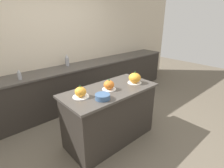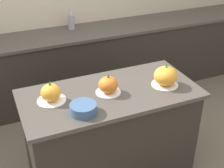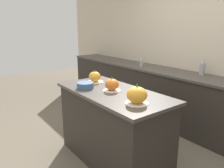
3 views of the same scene
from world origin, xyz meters
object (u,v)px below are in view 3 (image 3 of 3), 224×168
(bottle_tall, at_px, (202,67))
(bottle_short, at_px, (142,62))
(pumpkin_cake_left, at_px, (95,77))
(mixing_bowl, at_px, (85,85))
(pumpkin_cake_right, at_px, (137,95))
(pumpkin_cake_center, at_px, (112,85))

(bottle_tall, relative_size, bottle_short, 1.41)
(pumpkin_cake_left, height_order, bottle_tall, bottle_tall)
(pumpkin_cake_left, relative_size, mixing_bowl, 1.13)
(pumpkin_cake_right, bearing_deg, pumpkin_cake_center, 171.60)
(pumpkin_cake_left, height_order, pumpkin_cake_center, pumpkin_cake_left)
(pumpkin_cake_left, distance_m, bottle_short, 1.33)
(pumpkin_cake_center, distance_m, bottle_short, 1.58)
(pumpkin_cake_left, relative_size, bottle_short, 1.23)
(pumpkin_cake_left, height_order, mixing_bowl, pumpkin_cake_left)
(pumpkin_cake_left, relative_size, pumpkin_cake_right, 0.99)
(pumpkin_cake_center, xyz_separation_m, pumpkin_cake_right, (0.49, -0.07, 0.01))
(pumpkin_cake_left, distance_m, bottle_tall, 1.64)
(pumpkin_cake_center, height_order, bottle_tall, bottle_tall)
(bottle_short, height_order, mixing_bowl, bottle_short)
(pumpkin_cake_right, bearing_deg, bottle_short, 134.12)
(pumpkin_cake_right, distance_m, bottle_tall, 1.68)
(bottle_short, distance_m, mixing_bowl, 1.62)
(bottle_tall, relative_size, mixing_bowl, 1.29)
(pumpkin_cake_center, xyz_separation_m, mixing_bowl, (-0.28, -0.19, -0.03))
(pumpkin_cake_center, distance_m, bottle_tall, 1.59)
(pumpkin_cake_left, height_order, bottle_short, bottle_short)
(pumpkin_cake_right, relative_size, bottle_tall, 0.88)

